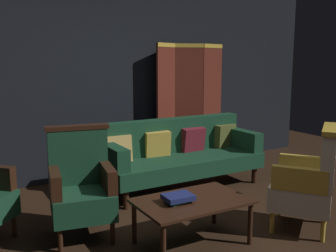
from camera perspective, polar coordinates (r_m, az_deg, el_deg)
ground_plane at (r=3.88m, az=6.15°, el=-15.74°), size 10.00×10.00×0.00m
back_wall at (r=5.67m, az=-8.42°, el=6.92°), size 7.20×0.10×2.80m
folding_screen at (r=6.11m, az=3.12°, el=3.30°), size 1.30×0.24×1.90m
velvet_couch at (r=5.16m, az=1.65°, el=-3.84°), size 2.12×0.78×0.88m
coffee_table at (r=3.59m, az=3.55°, el=-11.35°), size 1.00×0.64×0.42m
armchair_gilt_accent at (r=4.09m, az=19.78°, el=-7.58°), size 0.81×0.81×1.04m
armchair_wing_right at (r=3.82m, az=-12.52°, el=-8.45°), size 0.68×0.67×1.04m
book_green_cloth at (r=3.51m, az=1.49°, el=-10.83°), size 0.21×0.16×0.03m
book_navy_cloth at (r=3.49m, az=1.50°, el=-10.29°), size 0.26×0.21×0.04m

